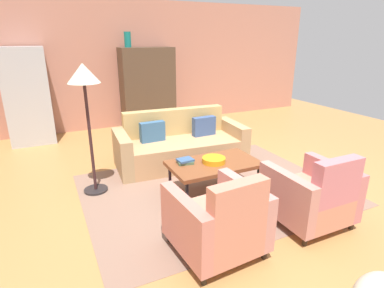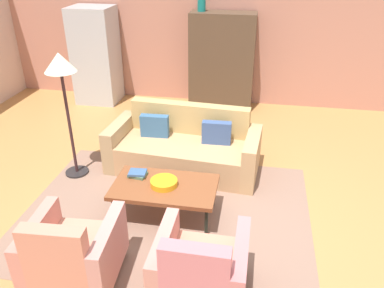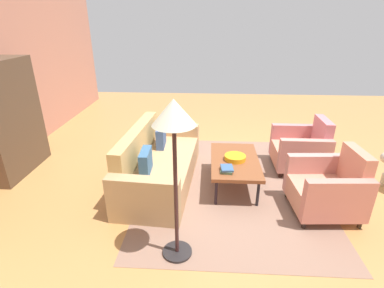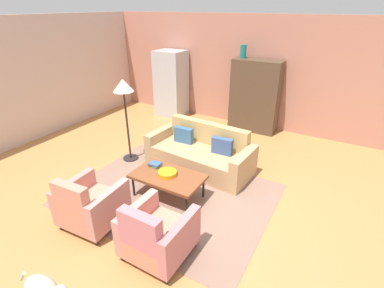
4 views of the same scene
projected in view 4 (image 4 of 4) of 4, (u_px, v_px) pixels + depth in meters
name	position (u px, v px, depth m)	size (l,w,h in m)	color
ground_plane	(186.00, 202.00, 4.82)	(10.90, 10.90, 0.00)	#B57F46
wall_back	(265.00, 74.00, 7.25)	(9.09, 0.12, 2.80)	tan
wall_left	(7.00, 86.00, 6.23)	(0.12, 7.82, 2.80)	beige
area_rug	(170.00, 194.00, 5.01)	(3.40, 2.60, 0.01)	#896857
couch	(201.00, 154.00, 5.76)	(2.16, 1.05, 0.86)	tan
coffee_table	(168.00, 177.00, 4.80)	(1.20, 0.70, 0.43)	black
armchair_left	(89.00, 206.00, 4.18)	(0.85, 0.85, 0.88)	black
armchair_right	(155.00, 236.00, 3.64)	(0.81, 0.81, 0.88)	black
fruit_bowl	(167.00, 173.00, 4.77)	(0.31, 0.31, 0.07)	orange
book_stack	(155.00, 164.00, 5.04)	(0.23, 0.19, 0.06)	#4B6C50
cabinet	(255.00, 96.00, 7.24)	(1.20, 0.51, 1.80)	brown
vase_tall	(243.00, 51.00, 6.95)	(0.15, 0.15, 0.32)	#16766F
refrigerator	(171.00, 84.00, 8.25)	(0.80, 0.73, 1.85)	#B7BABF
floor_lamp	(124.00, 93.00, 5.54)	(0.40, 0.40, 1.72)	black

